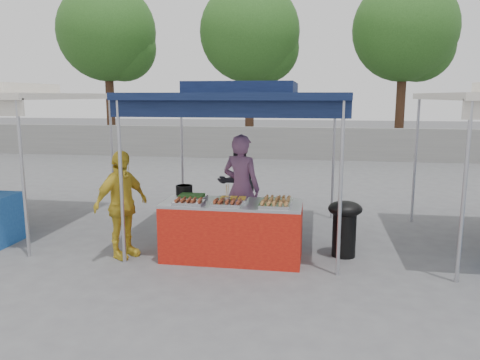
% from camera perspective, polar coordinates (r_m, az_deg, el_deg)
% --- Properties ---
extents(ground_plane, '(80.00, 80.00, 0.00)m').
position_cam_1_polar(ground_plane, '(7.06, -0.81, -9.28)').
color(ground_plane, '#575759').
extents(back_wall, '(40.00, 0.25, 1.20)m').
position_cam_1_polar(back_wall, '(17.68, 5.53, 4.49)').
color(back_wall, gray).
rests_on(back_wall, ground_plane).
extents(main_canopy, '(3.20, 3.20, 2.57)m').
position_cam_1_polar(main_canopy, '(7.61, 0.46, 10.32)').
color(main_canopy, '#B6B6BD').
rests_on(main_canopy, ground_plane).
extents(tree_0, '(4.11, 4.11, 7.06)m').
position_cam_1_polar(tree_0, '(21.40, -15.47, 16.53)').
color(tree_0, '#3F2618').
rests_on(tree_0, ground_plane).
extents(tree_1, '(3.99, 3.99, 6.85)m').
position_cam_1_polar(tree_1, '(19.59, 1.66, 17.07)').
color(tree_1, '#3F2618').
rests_on(tree_1, ground_plane).
extents(tree_2, '(4.02, 4.02, 6.91)m').
position_cam_1_polar(tree_2, '(20.17, 19.83, 16.40)').
color(tree_2, '#3F2618').
rests_on(tree_2, ground_plane).
extents(vendor_table, '(2.00, 0.80, 0.85)m').
position_cam_1_polar(vendor_table, '(6.84, -0.96, -6.20)').
color(vendor_table, red).
rests_on(vendor_table, ground_plane).
extents(food_tray_fl, '(0.42, 0.30, 0.07)m').
position_cam_1_polar(food_tray_fl, '(6.62, -6.27, -2.70)').
color(food_tray_fl, silver).
rests_on(food_tray_fl, vendor_table).
extents(food_tray_fm, '(0.42, 0.30, 0.07)m').
position_cam_1_polar(food_tray_fm, '(6.49, -1.60, -2.89)').
color(food_tray_fm, silver).
rests_on(food_tray_fm, vendor_table).
extents(food_tray_fr, '(0.42, 0.30, 0.07)m').
position_cam_1_polar(food_tray_fr, '(6.42, 4.22, -3.08)').
color(food_tray_fr, silver).
rests_on(food_tray_fr, vendor_table).
extents(food_tray_bl, '(0.42, 0.30, 0.07)m').
position_cam_1_polar(food_tray_bl, '(6.95, -5.91, -2.07)').
color(food_tray_bl, silver).
rests_on(food_tray_bl, vendor_table).
extents(food_tray_bm, '(0.42, 0.30, 0.07)m').
position_cam_1_polar(food_tray_bm, '(6.77, -0.84, -2.34)').
color(food_tray_bm, silver).
rests_on(food_tray_bm, vendor_table).
extents(food_tray_br, '(0.42, 0.30, 0.07)m').
position_cam_1_polar(food_tray_br, '(6.71, 4.64, -2.48)').
color(food_tray_br, silver).
rests_on(food_tray_br, vendor_table).
extents(cooking_pot, '(0.26, 0.26, 0.15)m').
position_cam_1_polar(cooking_pot, '(7.25, -6.82, -1.24)').
color(cooking_pot, black).
rests_on(cooking_pot, vendor_table).
extents(skewer_cup, '(0.09, 0.09, 0.11)m').
position_cam_1_polar(skewer_cup, '(6.54, -1.56, -2.62)').
color(skewer_cup, '#B6B6BD').
rests_on(skewer_cup, vendor_table).
extents(wok_burner, '(0.50, 0.50, 0.84)m').
position_cam_1_polar(wok_burner, '(7.10, 12.63, -5.21)').
color(wok_burner, black).
rests_on(wok_burner, ground_plane).
extents(crate_left, '(0.49, 0.35, 0.30)m').
position_cam_1_polar(crate_left, '(7.51, -2.66, -6.88)').
color(crate_left, '#13359D').
rests_on(crate_left, ground_plane).
extents(crate_right, '(0.54, 0.38, 0.32)m').
position_cam_1_polar(crate_right, '(7.42, 1.97, -6.99)').
color(crate_right, '#13359D').
rests_on(crate_right, ground_plane).
extents(crate_stacked, '(0.54, 0.38, 0.32)m').
position_cam_1_polar(crate_stacked, '(7.33, 1.98, -4.58)').
color(crate_stacked, '#13359D').
rests_on(crate_stacked, crate_right).
extents(vendor_woman, '(0.74, 0.60, 1.76)m').
position_cam_1_polar(vendor_woman, '(7.59, 0.16, -1.02)').
color(vendor_woman, '#85547B').
rests_on(vendor_woman, ground_plane).
extents(helper_man, '(1.00, 0.96, 1.62)m').
position_cam_1_polar(helper_man, '(8.54, -0.26, -0.21)').
color(helper_man, black).
rests_on(helper_man, ground_plane).
extents(customer_person, '(0.78, 1.00, 1.59)m').
position_cam_1_polar(customer_person, '(7.04, -14.26, -2.92)').
color(customer_person, gold).
rests_on(customer_person, ground_plane).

